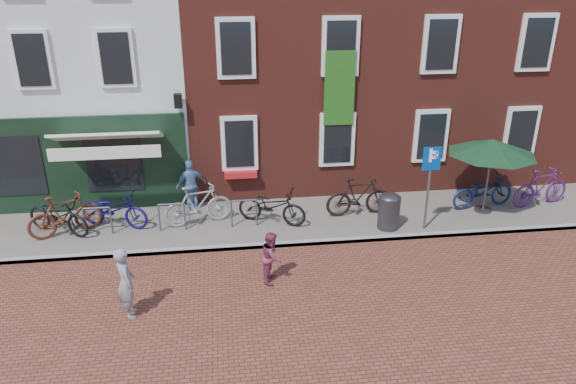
{
  "coord_description": "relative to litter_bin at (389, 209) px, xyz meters",
  "views": [
    {
      "loc": [
        -0.01,
        -12.71,
        7.13
      ],
      "look_at": [
        1.73,
        0.98,
        1.18
      ],
      "focal_mm": 33.93,
      "sensor_mm": 36.0,
      "label": 1
    }
  ],
  "objects": [
    {
      "name": "building_stucco",
      "position": [
        -9.53,
        6.41,
        3.82
      ],
      "size": [
        8.0,
        8.0,
        9.0
      ],
      "primitive_type": "cube",
      "color": "silver",
      "rests_on": "ground"
    },
    {
      "name": "bicycle_3",
      "position": [
        -5.31,
        0.93,
        0.01
      ],
      "size": [
        2.05,
        1.04,
        1.18
      ],
      "primitive_type": "imported",
      "rotation": [
        0.0,
        0.0,
        1.83
      ],
      "color": "gray",
      "rests_on": "sidewalk"
    },
    {
      "name": "bicycle_2",
      "position": [
        -7.65,
        1.06,
        -0.05
      ],
      "size": [
        2.15,
        1.36,
        1.07
      ],
      "primitive_type": "imported",
      "rotation": [
        0.0,
        0.0,
        1.22
      ],
      "color": "#120953",
      "rests_on": "sidewalk"
    },
    {
      "name": "litter_bin",
      "position": [
        0.0,
        0.0,
        0.0
      ],
      "size": [
        0.61,
        0.61,
        1.12
      ],
      "color": "#373639",
      "rests_on": "sidewalk"
    },
    {
      "name": "bicycle_0",
      "position": [
        -9.12,
        0.84,
        -0.05
      ],
      "size": [
        2.12,
        1.61,
        1.07
      ],
      "primitive_type": "imported",
      "rotation": [
        0.0,
        0.0,
        1.06
      ],
      "color": "black",
      "rests_on": "sidewalk"
    },
    {
      "name": "sidewalk",
      "position": [
        -3.53,
        0.91,
        -0.63
      ],
      "size": [
        24.0,
        3.0,
        0.1
      ],
      "primitive_type": "cube",
      "color": "slate",
      "rests_on": "ground"
    },
    {
      "name": "woman",
      "position": [
        -6.71,
        -3.13,
        0.14
      ],
      "size": [
        0.57,
        0.69,
        1.63
      ],
      "primitive_type": "imported",
      "rotation": [
        0.0,
        0.0,
        1.92
      ],
      "color": "gray",
      "rests_on": "ground"
    },
    {
      "name": "bicycle_6",
      "position": [
        3.25,
        1.0,
        -0.05
      ],
      "size": [
        2.12,
        1.03,
        1.07
      ],
      "primitive_type": "imported",
      "rotation": [
        0.0,
        0.0,
        1.74
      ],
      "color": "#111E49",
      "rests_on": "sidewalk"
    },
    {
      "name": "boy",
      "position": [
        -3.51,
        -2.15,
        -0.04
      ],
      "size": [
        0.63,
        0.73,
        1.28
      ],
      "primitive_type": "imported",
      "rotation": [
        0.0,
        0.0,
        1.3
      ],
      "color": "#832F4C",
      "rests_on": "ground"
    },
    {
      "name": "bicycle_5",
      "position": [
        -0.63,
        0.94,
        0.01
      ],
      "size": [
        2.01,
        0.7,
        1.18
      ],
      "primitive_type": "imported",
      "rotation": [
        0.0,
        0.0,
        1.64
      ],
      "color": "black",
      "rests_on": "sidewalk"
    },
    {
      "name": "ground",
      "position": [
        -4.53,
        -0.59,
        -0.68
      ],
      "size": [
        80.0,
        80.0,
        0.0
      ],
      "primitive_type": "plane",
      "color": "brown"
    },
    {
      "name": "parasol",
      "position": [
        3.18,
        0.71,
        1.54
      ],
      "size": [
        2.55,
        2.55,
        2.37
      ],
      "color": "#4C4C4F",
      "rests_on": "sidewalk"
    },
    {
      "name": "parking_sign",
      "position": [
        1.01,
        -0.18,
        1.08
      ],
      "size": [
        0.5,
        0.08,
        2.43
      ],
      "color": "#4C4C4F",
      "rests_on": "sidewalk"
    },
    {
      "name": "bicycle_1",
      "position": [
        -8.91,
        0.74,
        0.01
      ],
      "size": [
        2.02,
        1.33,
        1.18
      ],
      "primitive_type": "imported",
      "rotation": [
        0.0,
        0.0,
        2.0
      ],
      "color": "#5A2617",
      "rests_on": "sidewalk"
    },
    {
      "name": "cafe_person",
      "position": [
        -5.53,
        1.97,
        0.2
      ],
      "size": [
        1.0,
        0.68,
        1.57
      ],
      "primitive_type": "imported",
      "rotation": [
        0.0,
        0.0,
        3.5
      ],
      "color": "#618BBB",
      "rests_on": "sidewalk"
    },
    {
      "name": "building_brick_right",
      "position": [
        3.47,
        6.41,
        4.32
      ],
      "size": [
        6.0,
        8.0,
        10.0
      ],
      "primitive_type": "cube",
      "color": "maroon",
      "rests_on": "ground"
    },
    {
      "name": "building_brick_mid",
      "position": [
        -2.53,
        6.41,
        4.32
      ],
      "size": [
        6.0,
        8.0,
        10.0
      ],
      "primitive_type": "cube",
      "color": "maroon",
      "rests_on": "ground"
    },
    {
      "name": "bicycle_4",
      "position": [
        -3.22,
        0.72,
        -0.05
      ],
      "size": [
        2.14,
        1.51,
        1.07
      ],
      "primitive_type": "imported",
      "rotation": [
        0.0,
        0.0,
        1.13
      ],
      "color": "black",
      "rests_on": "sidewalk"
    },
    {
      "name": "bicycle_7",
      "position": [
        5.07,
        0.92,
        0.01
      ],
      "size": [
        2.04,
        0.93,
        1.18
      ],
      "primitive_type": "imported",
      "rotation": [
        0.0,
        0.0,
        1.77
      ],
      "color": "#4B1A58",
      "rests_on": "sidewalk"
    }
  ]
}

